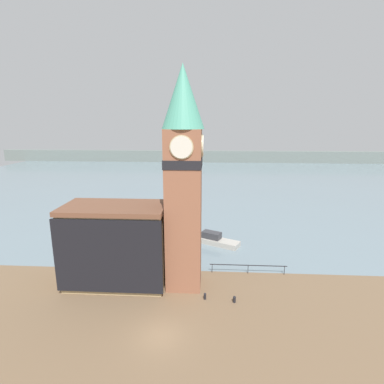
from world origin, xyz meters
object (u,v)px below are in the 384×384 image
boat_near (216,240)px  mooring_bollard_far (234,299)px  clock_tower (184,176)px  mooring_bollard_near (205,296)px  pier_building (116,245)px

boat_near → mooring_bollard_far: 14.66m
clock_tower → boat_near: size_ratio=3.55×
boat_near → mooring_bollard_near: (-1.44, -14.22, -0.24)m
clock_tower → pier_building: clock_tower is taller
mooring_bollard_far → clock_tower: bearing=149.5°
pier_building → mooring_bollard_near: 10.99m
boat_near → mooring_bollard_far: size_ratio=9.39×
pier_building → mooring_bollard_far: (12.78, -3.08, -4.14)m
clock_tower → mooring_bollard_near: bearing=-49.5°
clock_tower → boat_near: 16.77m
pier_building → mooring_bollard_far: size_ratio=16.04×
mooring_bollard_near → mooring_bollard_far: (2.96, -0.37, -0.01)m
mooring_bollard_near → boat_near: bearing=84.2°
boat_near → mooring_bollard_near: boat_near is taller
boat_near → pier_building: bearing=-108.1°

